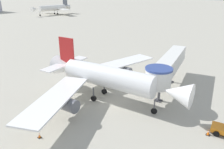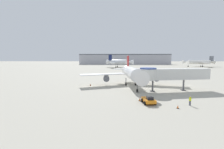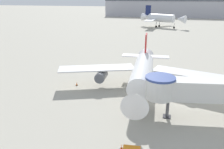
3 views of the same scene
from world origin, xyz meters
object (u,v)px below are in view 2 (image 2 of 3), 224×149
traffic_cone_port_wing (90,85)px  background_jet_gray_tail (200,62)px  traffic_cone_apron_front (178,107)px  background_jet_navy_tail (118,62)px  main_airplane (132,73)px  traffic_cone_near_nose (140,99)px  ground_crew_marshaller (190,100)px  pushback_tug_orange (149,100)px  jet_bridge (170,74)px

traffic_cone_port_wing → background_jet_gray_tail: background_jet_gray_tail is taller
traffic_cone_apron_front → background_jet_navy_tail: (-8.35, 115.05, 4.92)m
main_airplane → traffic_cone_port_wing: 13.19m
traffic_cone_near_nose → ground_crew_marshaller: ground_crew_marshaller is taller
traffic_cone_port_wing → background_jet_navy_tail: background_jet_navy_tail is taller
main_airplane → traffic_cone_port_wing: size_ratio=46.32×
pushback_tug_orange → traffic_cone_apron_front: bearing=-36.9°
traffic_cone_near_nose → traffic_cone_apron_front: 7.19m
jet_bridge → pushback_tug_orange: (-7.82, -11.38, -3.73)m
main_airplane → background_jet_navy_tail: background_jet_navy_tail is taller
jet_bridge → traffic_cone_apron_front: jet_bridge is taller
pushback_tug_orange → traffic_cone_port_wing: size_ratio=5.02×
traffic_cone_apron_front → background_jet_gray_tail: background_jet_gray_tail is taller
background_jet_navy_tail → pushback_tug_orange: bearing=-154.8°
background_jet_navy_tail → main_airplane: bearing=-155.3°
main_airplane → pushback_tug_orange: 18.22m
main_airplane → ground_crew_marshaller: bearing=-69.3°
traffic_cone_port_wing → background_jet_gray_tail: (93.62, 109.75, 4.41)m
jet_bridge → ground_crew_marshaller: jet_bridge is taller
traffic_cone_apron_front → pushback_tug_orange: bearing=149.3°
jet_bridge → background_jet_navy_tail: bearing=86.8°
jet_bridge → background_jet_navy_tail: 101.77m
traffic_cone_near_nose → ground_crew_marshaller: (8.56, -2.69, 0.62)m
main_airplane → jet_bridge: 11.28m
pushback_tug_orange → background_jet_gray_tail: 150.70m
pushback_tug_orange → main_airplane: bearing=88.3°
traffic_cone_near_nose → background_jet_gray_tail: 149.97m
traffic_cone_near_nose → background_jet_navy_tail: background_jet_navy_tail is taller
background_jet_gray_tail → ground_crew_marshaller: bearing=-26.7°
traffic_cone_near_nose → ground_crew_marshaller: size_ratio=0.47×
traffic_cone_apron_front → ground_crew_marshaller: size_ratio=0.38×
jet_bridge → background_jet_gray_tail: 136.86m
jet_bridge → traffic_cone_near_nose: jet_bridge is taller
traffic_cone_port_wing → traffic_cone_near_nose: (12.71, -16.45, 0.06)m
ground_crew_marshaller → background_jet_navy_tail: 114.05m
ground_crew_marshaller → background_jet_gray_tail: size_ratio=0.05×
traffic_cone_apron_front → traffic_cone_near_nose: bearing=143.0°
traffic_cone_port_wing → pushback_tug_orange: bearing=-52.2°
ground_crew_marshaller → traffic_cone_near_nose: bearing=25.9°
background_jet_navy_tail → traffic_cone_apron_front: bearing=-152.7°
ground_crew_marshaller → background_jet_navy_tail: (-11.16, 113.42, 4.23)m
main_airplane → traffic_cone_near_nose: main_airplane is taller
pushback_tug_orange → jet_bridge: bearing=49.3°
jet_bridge → ground_crew_marshaller: (-0.63, -12.34, -3.40)m
main_airplane → traffic_cone_port_wing: main_airplane is taller
jet_bridge → ground_crew_marshaller: bearing=-102.7°
traffic_cone_port_wing → ground_crew_marshaller: bearing=-42.0°
traffic_cone_port_wing → traffic_cone_near_nose: 20.79m
traffic_cone_port_wing → traffic_cone_near_nose: bearing=-52.3°
pushback_tug_orange → background_jet_navy_tail: bearing=85.8°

